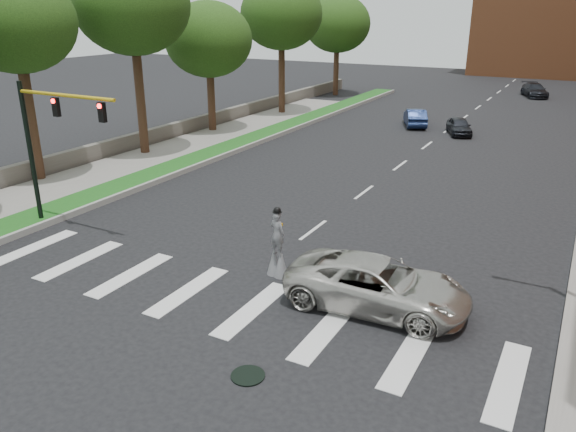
{
  "coord_description": "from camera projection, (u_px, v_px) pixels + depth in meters",
  "views": [
    {
      "loc": [
        9.75,
        -12.24,
        9.01
      ],
      "look_at": [
        0.39,
        5.0,
        1.7
      ],
      "focal_mm": 35.0,
      "sensor_mm": 36.0,
      "label": 1
    }
  ],
  "objects": [
    {
      "name": "median_curb",
      "position": [
        254.0,
        144.0,
        38.68
      ],
      "size": [
        0.2,
        60.0,
        0.28
      ],
      "primitive_type": "cube",
      "color": "gray",
      "rests_on": "ground"
    },
    {
      "name": "car_mid",
      "position": [
        415.0,
        117.0,
        45.09
      ],
      "size": [
        3.01,
        4.49,
        1.4
      ],
      "primitive_type": "imported",
      "rotation": [
        0.0,
        0.0,
        3.54
      ],
      "color": "#16244D",
      "rests_on": "ground"
    },
    {
      "name": "ground_plane",
      "position": [
        201.0,
        314.0,
        17.58
      ],
      "size": [
        160.0,
        160.0,
        0.0
      ],
      "primitive_type": "plane",
      "color": "black",
      "rests_on": "ground"
    },
    {
      "name": "tree_2",
      "position": [
        132.0,
        5.0,
        33.36
      ],
      "size": [
        6.99,
        6.99,
        12.15
      ],
      "color": "#382216",
      "rests_on": "ground"
    },
    {
      "name": "stone_wall",
      "position": [
        195.0,
        125.0,
        43.11
      ],
      "size": [
        0.5,
        56.0,
        1.1
      ],
      "primitive_type": "cube",
      "color": "#5B554E",
      "rests_on": "ground"
    },
    {
      "name": "stilt_performer",
      "position": [
        277.0,
        250.0,
        19.78
      ],
      "size": [
        0.84,
        0.58,
        2.59
      ],
      "rotation": [
        0.0,
        0.0,
        2.97
      ],
      "color": "#382216",
      "rests_on": "ground"
    },
    {
      "name": "grass_median",
      "position": [
        241.0,
        143.0,
        39.15
      ],
      "size": [
        2.0,
        60.0,
        0.25
      ],
      "primitive_type": "cube",
      "color": "#164F17",
      "rests_on": "ground"
    },
    {
      "name": "tree_1",
      "position": [
        15.0,
        23.0,
        28.08
      ],
      "size": [
        6.0,
        6.0,
        10.89
      ],
      "color": "#382216",
      "rests_on": "ground"
    },
    {
      "name": "traffic_signal",
      "position": [
        47.0,
        134.0,
        22.98
      ],
      "size": [
        5.3,
        0.23,
        6.2
      ],
      "color": "black",
      "rests_on": "ground"
    },
    {
      "name": "manhole",
      "position": [
        248.0,
        376.0,
        14.59
      ],
      "size": [
        0.9,
        0.9,
        0.04
      ],
      "primitive_type": "cylinder",
      "color": "black",
      "rests_on": "ground"
    },
    {
      "name": "suv_crossing",
      "position": [
        378.0,
        285.0,
        17.68
      ],
      "size": [
        5.94,
        2.98,
        1.61
      ],
      "primitive_type": "imported",
      "rotation": [
        0.0,
        0.0,
        1.62
      ],
      "color": "beige",
      "rests_on": "ground"
    },
    {
      "name": "car_far",
      "position": [
        535.0,
        90.0,
        59.87
      ],
      "size": [
        3.56,
        5.2,
        1.4
      ],
      "primitive_type": "imported",
      "rotation": [
        0.0,
        0.0,
        0.37
      ],
      "color": "black",
      "rests_on": "ground"
    },
    {
      "name": "tree_4",
      "position": [
        281.0,
        14.0,
        47.52
      ],
      "size": [
        6.99,
        6.99,
        11.45
      ],
      "color": "#382216",
      "rests_on": "ground"
    },
    {
      "name": "sidewalk_left",
      "position": [
        102.0,
        173.0,
        32.27
      ],
      "size": [
        4.0,
        60.0,
        0.18
      ],
      "primitive_type": "cube",
      "color": "gray",
      "rests_on": "ground"
    },
    {
      "name": "tree_5",
      "position": [
        337.0,
        24.0,
        58.97
      ],
      "size": [
        6.96,
        6.96,
        10.35
      ],
      "color": "#382216",
      "rests_on": "ground"
    },
    {
      "name": "car_near",
      "position": [
        459.0,
        126.0,
        42.14
      ],
      "size": [
        2.81,
        3.98,
        1.26
      ],
      "primitive_type": "imported",
      "rotation": [
        0.0,
        0.0,
        0.4
      ],
      "color": "black",
      "rests_on": "ground"
    },
    {
      "name": "tree_3",
      "position": [
        208.0,
        40.0,
        40.89
      ],
      "size": [
        6.4,
        6.4,
        9.53
      ],
      "color": "#382216",
      "rests_on": "ground"
    }
  ]
}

